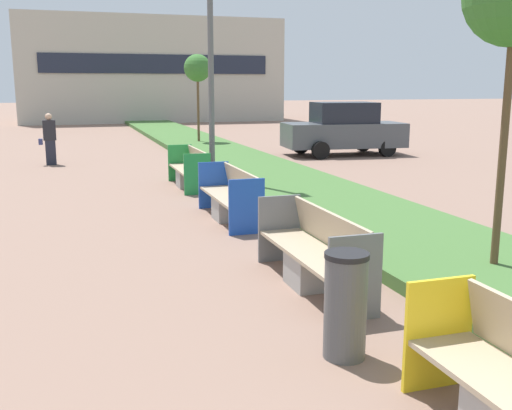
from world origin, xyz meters
The scene contains 10 objects.
planter_grass_strip centered at (3.20, 12.00, 0.09)m, with size 2.80×120.00×0.18m.
building_backdrop centered at (4.00, 42.99, 3.41)m, with size 17.25×6.91×6.82m.
bench_grey_frame centered at (0.94, 6.87, 0.38)m, with size 0.65×2.37×0.94m.
bench_blue_frame centered at (0.94, 10.79, 0.38)m, with size 0.65×2.36×0.94m.
bench_green_frame centered at (0.94, 14.57, 0.37)m, with size 0.65×2.18×0.94m.
litter_bin centered at (0.43, 4.96, 0.50)m, with size 0.41×0.41×0.99m.
street_lamp_post centered at (1.55, 14.76, 4.35)m, with size 0.24×0.44×7.93m.
sapling_tree_far centered at (3.32, 24.48, 3.08)m, with size 1.09×1.09×3.67m.
pedestrian_walking centered at (-2.37, 19.99, 0.81)m, with size 0.53×0.24×1.60m.
parked_car_distant centered at (7.49, 19.61, 0.91)m, with size 4.36×2.19×1.86m.
Camera 1 is at (-1.91, 0.30, 2.47)m, focal length 42.00 mm.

